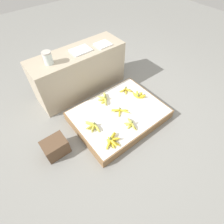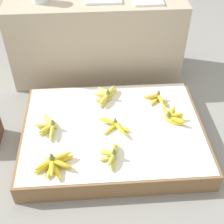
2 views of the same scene
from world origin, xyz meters
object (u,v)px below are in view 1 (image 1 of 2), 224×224
(banana_bunch_back_midleft, at_px, (104,99))
(foam_tray_white, at_px, (103,44))
(banana_bunch_back_midright, at_px, (126,90))
(wooden_crate, at_px, (56,147))
(glass_jar, at_px, (48,58))
(banana_bunch_middle_midleft, at_px, (120,111))
(banana_bunch_front_midleft, at_px, (131,124))
(banana_bunch_middle_left, at_px, (93,126))
(banana_bunch_middle_midright, at_px, (139,95))
(banana_bunch_front_left, at_px, (112,141))

(banana_bunch_back_midleft, relative_size, foam_tray_white, 1.04)
(banana_bunch_back_midright, relative_size, foam_tray_white, 0.82)
(foam_tray_white, bearing_deg, wooden_crate, -150.51)
(wooden_crate, height_order, glass_jar, glass_jar)
(wooden_crate, xyz_separation_m, banana_bunch_middle_midleft, (0.95, -0.07, 0.06))
(wooden_crate, distance_m, glass_jar, 1.10)
(banana_bunch_front_midleft, height_order, foam_tray_white, foam_tray_white)
(banana_bunch_back_midright, bearing_deg, foam_tray_white, 92.39)
(banana_bunch_middle_left, bearing_deg, banana_bunch_middle_midright, 2.80)
(banana_bunch_middle_midright, bearing_deg, banana_bunch_back_midright, 109.24)
(wooden_crate, bearing_deg, foam_tray_white, 29.49)
(banana_bunch_middle_midleft, relative_size, banana_bunch_back_midright, 1.28)
(banana_bunch_front_midleft, bearing_deg, foam_tray_white, 71.52)
(wooden_crate, relative_size, banana_bunch_back_midright, 1.57)
(banana_bunch_back_midleft, bearing_deg, banana_bunch_front_midleft, -89.89)
(glass_jar, distance_m, foam_tray_white, 0.82)
(banana_bunch_middle_left, bearing_deg, banana_bunch_back_midleft, 37.13)
(banana_bunch_front_left, relative_size, banana_bunch_middle_left, 1.00)
(banana_bunch_middle_midright, height_order, glass_jar, glass_jar)
(banana_bunch_middle_midleft, xyz_separation_m, banana_bunch_back_midleft, (-0.04, 0.32, 0.01))
(wooden_crate, bearing_deg, banana_bunch_back_midright, 8.18)
(banana_bunch_front_midleft, xyz_separation_m, banana_bunch_back_midleft, (-0.00, 0.58, 0.00))
(banana_bunch_back_midleft, bearing_deg, banana_bunch_back_midright, -8.84)
(banana_bunch_front_midleft, xyz_separation_m, banana_bunch_middle_left, (-0.40, 0.27, 0.00))
(wooden_crate, distance_m, banana_bunch_front_midleft, 0.97)
(banana_bunch_middle_midright, relative_size, foam_tray_white, 0.85)
(glass_jar, bearing_deg, banana_bunch_middle_midleft, -59.13)
(glass_jar, height_order, foam_tray_white, glass_jar)
(banana_bunch_front_midleft, bearing_deg, banana_bunch_front_left, -172.66)
(banana_bunch_middle_left, bearing_deg, banana_bunch_back_midright, 17.64)
(banana_bunch_middle_midright, bearing_deg, banana_bunch_middle_midleft, -172.80)
(banana_bunch_back_midleft, bearing_deg, banana_bunch_middle_midleft, -83.18)
(glass_jar, bearing_deg, banana_bunch_back_midleft, -48.38)
(banana_bunch_middle_midleft, distance_m, banana_bunch_back_midright, 0.42)
(wooden_crate, xyz_separation_m, banana_bunch_front_midleft, (0.91, -0.34, 0.06))
(banana_bunch_middle_left, relative_size, foam_tray_white, 1.13)
(banana_bunch_back_midleft, bearing_deg, banana_bunch_middle_midright, -30.61)
(banana_bunch_middle_midright, xyz_separation_m, banana_bunch_back_midleft, (-0.45, 0.26, -0.00))
(wooden_crate, bearing_deg, banana_bunch_middle_left, -7.02)
(banana_bunch_front_midleft, distance_m, banana_bunch_middle_midright, 0.55)
(banana_bunch_middle_midright, bearing_deg, banana_bunch_front_midleft, -144.71)
(banana_bunch_front_left, relative_size, banana_bunch_middle_midleft, 1.08)
(wooden_crate, relative_size, foam_tray_white, 1.29)
(banana_bunch_middle_midleft, xyz_separation_m, glass_jar, (-0.50, 0.83, 0.60))
(banana_bunch_front_left, distance_m, banana_bunch_middle_midleft, 0.49)
(wooden_crate, bearing_deg, banana_bunch_middle_midright, -0.88)
(banana_bunch_middle_midleft, distance_m, banana_bunch_back_midleft, 0.32)
(banana_bunch_middle_midleft, height_order, banana_bunch_back_midleft, banana_bunch_back_midleft)
(banana_bunch_middle_midleft, distance_m, glass_jar, 1.14)
(banana_bunch_back_midleft, bearing_deg, banana_bunch_middle_left, -142.87)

